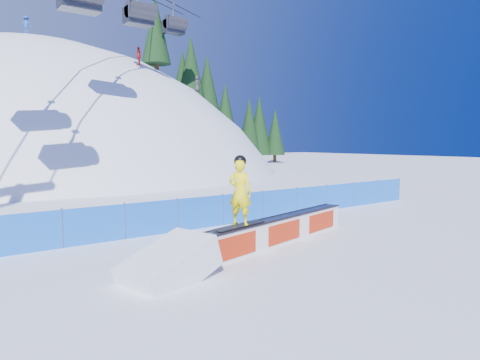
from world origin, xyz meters
TOP-DOWN VIEW (x-y plane):
  - ground at (0.00, 0.00)m, footprint 160.00×160.00m
  - snow_hill at (0.00, 42.00)m, footprint 64.00×64.00m
  - treeline at (24.87, 40.09)m, footprint 20.51×12.49m
  - safety_fence at (0.00, 4.50)m, footprint 22.05×0.05m
  - rail_box at (-1.32, 0.91)m, footprint 7.26×2.19m
  - snow_ramp at (-5.78, -0.15)m, footprint 2.55×1.92m
  - snowboarder at (-3.20, 0.47)m, footprint 1.96×0.82m
  - distant_skiers at (1.79, 30.49)m, footprint 21.26×12.42m

SIDE VIEW (x-z plane):
  - snow_hill at x=0.00m, z-range -50.00..14.00m
  - ground at x=0.00m, z-range 0.00..0.00m
  - snow_ramp at x=-5.78m, z-range -0.71..0.71m
  - rail_box at x=-1.32m, z-range -0.01..0.87m
  - safety_fence at x=0.00m, z-range -0.05..1.25m
  - snowboarder at x=-3.20m, z-range 0.86..2.88m
  - treeline at x=24.87m, z-range -0.62..17.56m
  - distant_skiers at x=1.79m, z-range 7.74..14.70m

